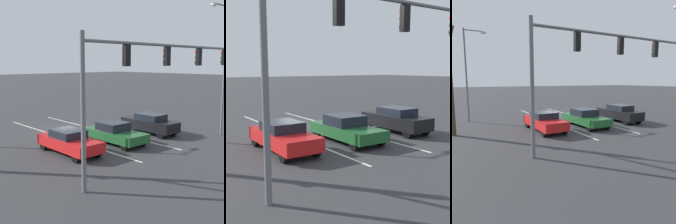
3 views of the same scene
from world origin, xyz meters
The scene contains 7 objects.
ground_plane centered at (0.00, 0.00, 0.00)m, with size 240.00×240.00×0.00m, color #333335.
lane_stripe_left_divider centered at (-1.82, 1.94, 0.01)m, with size 0.12×15.89×0.01m, color silver.
lane_stripe_center_divider centered at (1.82, 1.94, 0.01)m, with size 0.12×15.89×0.01m, color silver.
car_darkgreen_midlane_front centered at (0.07, 5.77, 0.70)m, with size 1.92×4.59×1.42m.
car_red_rightlane_front centered at (3.72, 5.73, 0.73)m, with size 1.79×4.53×1.42m.
car_black_leftlane_front centered at (-3.89, 5.46, 0.80)m, with size 1.72×4.55×1.53m.
traffic_signal_gantry centered at (1.84, 10.87, 5.13)m, with size 13.24×0.37×6.60m.
Camera 2 is at (9.71, 19.04, 3.89)m, focal length 50.00 mm.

